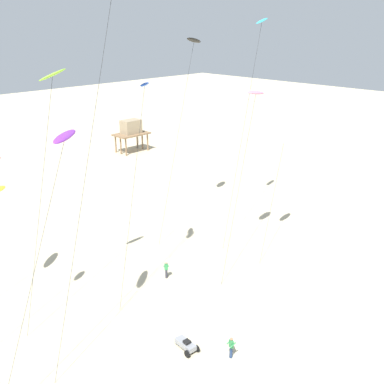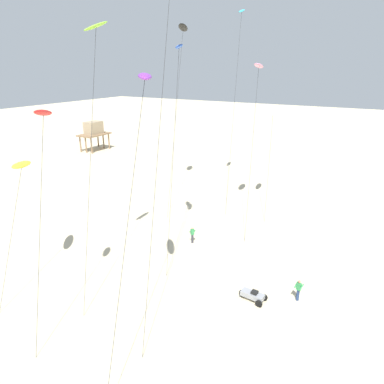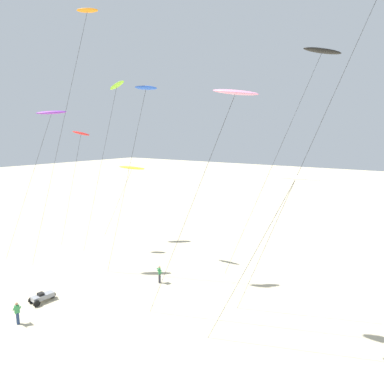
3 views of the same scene
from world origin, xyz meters
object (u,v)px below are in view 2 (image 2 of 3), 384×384
kite_white (273,114)px  kite_purple (145,79)px  kite_yellow (21,165)px  kite_blue (179,51)px  kite_flyer_middle (192,234)px  beach_buggy (253,295)px  kite_cyan (241,15)px  kite_black (183,29)px  kite_pink (259,67)px  kite_lime (96,33)px  stilt_house (94,130)px  kite_flyer_nearest (298,290)px  kite_red (43,116)px

kite_white → kite_purple: 24.14m
kite_yellow → kite_white: bearing=-24.1°
kite_blue → kite_flyer_middle: size_ratio=10.68×
beach_buggy → kite_cyan: bearing=26.7°
kite_black → kite_white: bearing=-80.1°
kite_pink → kite_flyer_middle: 17.73m
kite_white → kite_blue: 16.24m
kite_blue → kite_yellow: bearing=142.1°
kite_lime → kite_flyer_middle: kite_lime is taller
kite_yellow → stilt_house: (35.96, 28.94, -5.31)m
beach_buggy → kite_purple: bearing=135.0°
kite_cyan → stilt_house: kite_cyan is taller
kite_white → kite_blue: kite_blue is taller
kite_white → kite_yellow: size_ratio=1.16×
stilt_house → kite_blue: bearing=-125.8°
kite_purple → beach_buggy: (5.12, -5.12, -15.11)m
kite_yellow → kite_cyan: bearing=-11.4°
kite_lime → stilt_house: 49.25m
kite_purple → kite_yellow: bearing=93.0°
kite_pink → kite_lime: 17.65m
kite_lime → kite_yellow: bearing=122.8°
kite_purple → beach_buggy: size_ratio=7.61×
kite_flyer_nearest → kite_flyer_middle: (3.90, 11.08, 0.00)m
kite_flyer_nearest → stilt_house: (28.62, 47.86, 3.20)m
kite_yellow → kite_red: bearing=-109.6°
kite_red → kite_flyer_middle: size_ratio=8.46×
kite_black → kite_red: 26.00m
kite_flyer_nearest → kite_flyer_middle: size_ratio=1.00×
kite_purple → kite_blue: bearing=20.8°
kite_red → kite_lime: kite_lime is taller
kite_black → kite_flyer_middle: 23.54m
kite_lime → beach_buggy: kite_lime is taller
kite_blue → kite_black: bearing=29.8°
kite_pink → kite_flyer_nearest: (-12.69, -8.55, -15.19)m
kite_red → kite_flyer_nearest: 20.50m
kite_white → kite_black: bearing=99.9°
kite_flyer_middle → stilt_house: stilt_house is taller
kite_yellow → beach_buggy: bearing=-70.5°
kite_yellow → beach_buggy: size_ratio=4.69×
kite_flyer_nearest → kite_white: bearing=25.4°
kite_lime → kite_flyer_nearest: size_ratio=11.45×
kite_flyer_middle → kite_blue: bearing=168.7°
kite_purple → kite_lime: (2.73, 5.84, 2.66)m
kite_blue → kite_purple: bearing=-159.2°
kite_purple → kite_white: bearing=0.3°
kite_white → kite_cyan: (2.60, 5.43, 10.61)m
kite_red → beach_buggy: 18.39m
kite_red → kite_blue: bearing=-8.2°
kite_pink → kite_yellow: kite_pink is taller
kite_black → kite_purple: 24.79m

